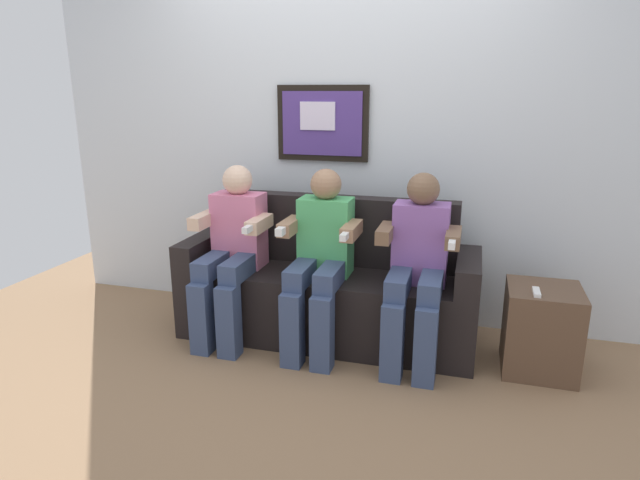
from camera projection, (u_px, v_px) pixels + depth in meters
name	position (u px, v px, depth m)	size (l,w,h in m)	color
ground_plane	(313.00, 357.00, 3.26)	(5.56, 5.56, 0.00)	#8C6B4C
back_wall_assembly	(345.00, 131.00, 3.62)	(4.28, 0.10, 2.60)	silver
couch	(327.00, 291.00, 3.48)	(1.88, 0.58, 0.90)	black
person_on_left	(232.00, 247.00, 3.40)	(0.46, 0.56, 1.11)	pink
person_in_middle	(320.00, 255.00, 3.25)	(0.46, 0.56, 1.11)	#4CB266
person_on_right	(418.00, 263.00, 3.09)	(0.46, 0.56, 1.11)	#8C59A5
side_table_right	(541.00, 330.00, 3.06)	(0.40, 0.40, 0.50)	brown
spare_remote_on_table	(536.00, 292.00, 2.91)	(0.04, 0.13, 0.02)	white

